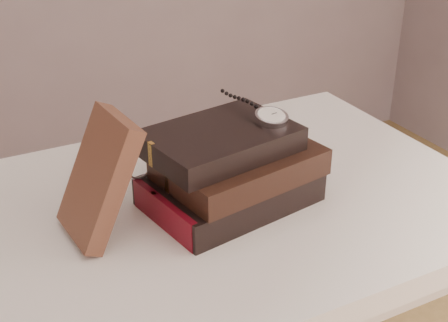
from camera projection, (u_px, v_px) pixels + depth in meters
table at (179, 257)px, 1.01m from camera, size 1.00×0.60×0.75m
book_stack at (231, 169)px, 0.96m from camera, size 0.28×0.21×0.13m
journal at (99, 178)px, 0.87m from camera, size 0.11×0.12×0.18m
pocket_watch at (269, 116)px, 0.95m from camera, size 0.06×0.16×0.02m
eyeglasses at (151, 158)px, 0.96m from camera, size 0.12×0.14×0.05m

